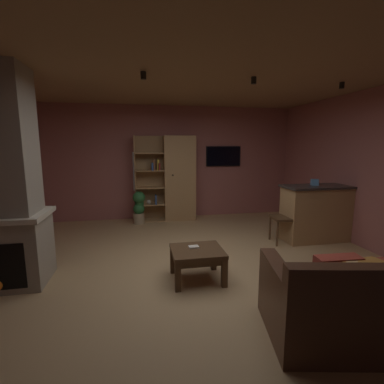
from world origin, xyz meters
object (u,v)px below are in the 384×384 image
object	(u,v)px
leather_couch	(354,306)
wall_mounted_tv	(223,156)
potted_floor_plant	(139,207)
stone_fireplace	(0,190)
table_book_0	(194,247)
dining_chair	(289,214)
kitchen_bar_counter	(322,213)
tissue_box	(315,182)
bookshelf_cabinet	(176,179)
coffee_table	(197,256)

from	to	relation	value
leather_couch	wall_mounted_tv	bearing A→B (deg)	87.58
leather_couch	potted_floor_plant	bearing A→B (deg)	114.10
stone_fireplace	table_book_0	bearing A→B (deg)	-6.74
dining_chair	kitchen_bar_counter	bearing A→B (deg)	2.65
table_book_0	kitchen_bar_counter	bearing A→B (deg)	21.88
kitchen_bar_counter	tissue_box	size ratio (longest dim) A/B	12.30
kitchen_bar_counter	dining_chair	world-z (taller)	kitchen_bar_counter
kitchen_bar_counter	wall_mounted_tv	size ratio (longest dim) A/B	1.71
stone_fireplace	potted_floor_plant	distance (m)	3.09
kitchen_bar_counter	tissue_box	xyz separation A→B (m)	(-0.16, 0.05, 0.56)
bookshelf_cabinet	potted_floor_plant	bearing A→B (deg)	-163.89
stone_fireplace	coffee_table	world-z (taller)	stone_fireplace
bookshelf_cabinet	coffee_table	xyz separation A→B (m)	(-0.13, -3.09, -0.64)
tissue_box	wall_mounted_tv	bearing A→B (deg)	116.82
kitchen_bar_counter	bookshelf_cabinet	bearing A→B (deg)	141.24
bookshelf_cabinet	leather_couch	distance (m)	4.62
tissue_box	wall_mounted_tv	size ratio (longest dim) A/B	0.14
coffee_table	bookshelf_cabinet	bearing A→B (deg)	87.66
table_book_0	tissue_box	bearing A→B (deg)	24.07
stone_fireplace	kitchen_bar_counter	distance (m)	5.04
tissue_box	wall_mounted_tv	xyz separation A→B (m)	(-1.08, 2.13, 0.40)
leather_couch	wall_mounted_tv	distance (m)	4.81
kitchen_bar_counter	leather_couch	distance (m)	2.88
dining_chair	wall_mounted_tv	size ratio (longest dim) A/B	1.06
dining_chair	wall_mounted_tv	bearing A→B (deg)	103.99
bookshelf_cabinet	kitchen_bar_counter	size ratio (longest dim) A/B	1.33
coffee_table	potted_floor_plant	world-z (taller)	potted_floor_plant
leather_couch	bookshelf_cabinet	bearing A→B (deg)	102.92
bookshelf_cabinet	leather_couch	bearing A→B (deg)	-77.08
potted_floor_plant	bookshelf_cabinet	bearing A→B (deg)	16.11
tissue_box	table_book_0	distance (m)	2.77
tissue_box	leather_couch	distance (m)	2.94
coffee_table	wall_mounted_tv	world-z (taller)	wall_mounted_tv
table_book_0	wall_mounted_tv	bearing A→B (deg)	66.87
coffee_table	table_book_0	bearing A→B (deg)	115.91
bookshelf_cabinet	potted_floor_plant	distance (m)	1.07
leather_couch	wall_mounted_tv	size ratio (longest dim) A/B	1.87
kitchen_bar_counter	tissue_box	world-z (taller)	tissue_box
bookshelf_cabinet	dining_chair	bearing A→B (deg)	-48.51
table_book_0	dining_chair	size ratio (longest dim) A/B	0.14
stone_fireplace	wall_mounted_tv	distance (m)	4.75
wall_mounted_tv	stone_fireplace	bearing A→B (deg)	-141.42
table_book_0	wall_mounted_tv	world-z (taller)	wall_mounted_tv
coffee_table	table_book_0	xyz separation A→B (m)	(-0.03, 0.07, 0.10)
kitchen_bar_counter	table_book_0	world-z (taller)	kitchen_bar_counter
leather_couch	table_book_0	bearing A→B (deg)	129.45
bookshelf_cabinet	table_book_0	xyz separation A→B (m)	(-0.16, -3.02, -0.55)
stone_fireplace	coffee_table	xyz separation A→B (m)	(2.36, -0.35, -0.87)
dining_chair	wall_mounted_tv	xyz separation A→B (m)	(-0.55, 2.21, 0.95)
bookshelf_cabinet	kitchen_bar_counter	bearing A→B (deg)	-38.76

